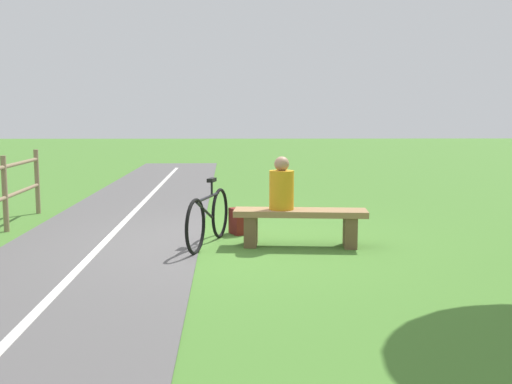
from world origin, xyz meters
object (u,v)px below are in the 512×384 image
Objects in this scene: person_seated at (282,187)px; bench at (300,221)px; backpack at (239,221)px; bicycle at (208,218)px.

bench is at bearing 180.00° from person_seated.
backpack is (0.82, -0.85, -0.15)m from bench.
person_seated is 1.86× the size of backpack.
person_seated is at bearing -0.00° from bench.
person_seated is 1.17m from backpack.
backpack is (0.57, -0.82, -0.60)m from person_seated.
bench is 2.54× the size of person_seated.
person_seated is (0.25, -0.02, 0.45)m from bench.
bicycle is at bearing 2.03° from bench.
person_seated is 0.40× the size of bicycle.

